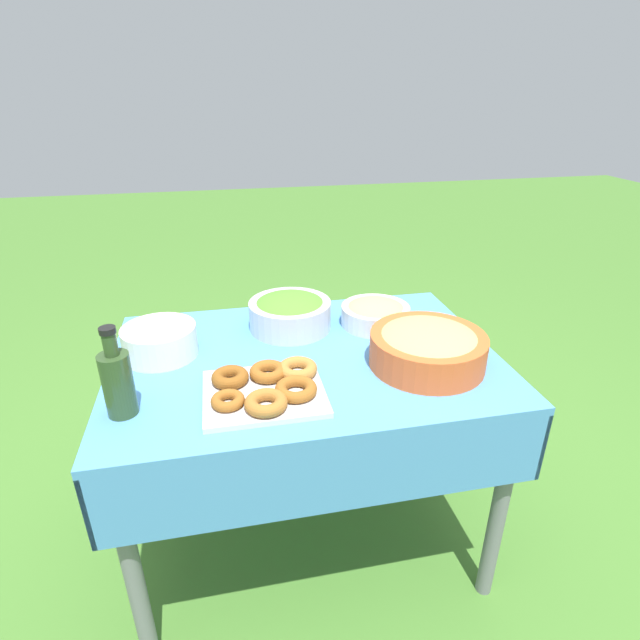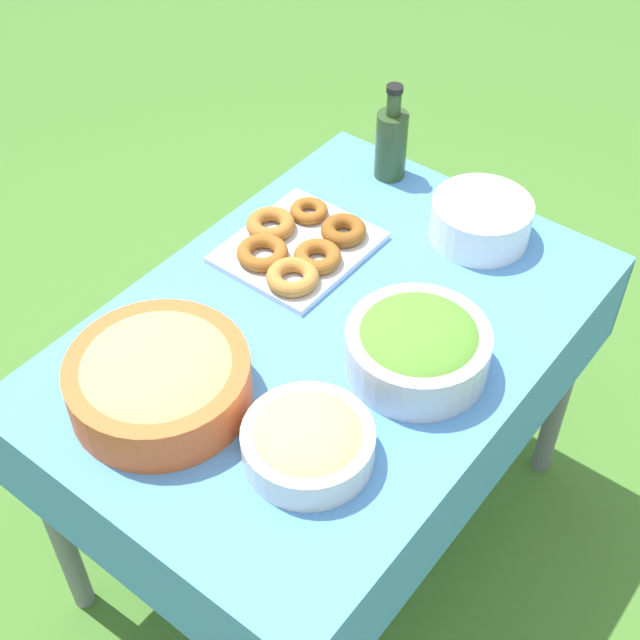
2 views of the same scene
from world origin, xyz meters
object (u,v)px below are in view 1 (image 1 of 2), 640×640
object	(u,v)px
pasta_bowl	(375,313)
bread_bowl	(428,346)
plate_stack	(160,341)
donut_platter	(267,387)
olive_oil_bottle	(118,381)
salad_bowl	(290,312)

from	to	relation	value
pasta_bowl	bread_bowl	distance (m)	0.31
plate_stack	bread_bowl	distance (m)	0.82
donut_platter	olive_oil_bottle	bearing A→B (deg)	-178.51
donut_platter	plate_stack	size ratio (longest dim) A/B	1.47
salad_bowl	pasta_bowl	xyz separation A→B (m)	(0.30, -0.03, -0.02)
pasta_bowl	donut_platter	xyz separation A→B (m)	(-0.42, -0.36, -0.02)
donut_platter	bread_bowl	bearing A→B (deg)	7.46
salad_bowl	pasta_bowl	bearing A→B (deg)	-6.32
donut_platter	plate_stack	distance (m)	0.42
bread_bowl	salad_bowl	bearing A→B (deg)	137.50
plate_stack	bread_bowl	bearing A→B (deg)	-15.87
donut_platter	plate_stack	xyz separation A→B (m)	(-0.30, 0.29, 0.03)
pasta_bowl	bread_bowl	size ratio (longest dim) A/B	0.69
salad_bowl	donut_platter	world-z (taller)	salad_bowl
plate_stack	olive_oil_bottle	size ratio (longest dim) A/B	0.92
pasta_bowl	bread_bowl	xyz separation A→B (m)	(0.07, -0.30, 0.02)
donut_platter	olive_oil_bottle	xyz separation A→B (m)	(-0.37, -0.01, 0.07)
pasta_bowl	plate_stack	world-z (taller)	plate_stack
pasta_bowl	donut_platter	bearing A→B (deg)	-139.11
salad_bowl	donut_platter	size ratio (longest dim) A/B	0.84
salad_bowl	donut_platter	distance (m)	0.42
salad_bowl	olive_oil_bottle	distance (m)	0.64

